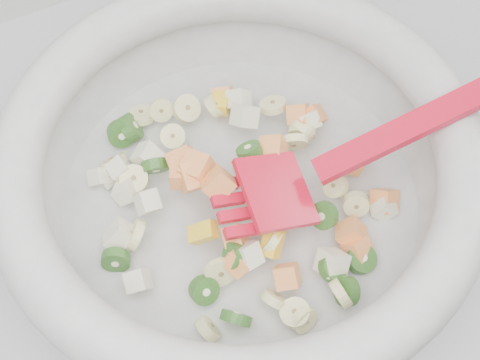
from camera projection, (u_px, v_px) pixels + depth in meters
name	position (u px, v px, depth m)	size (l,w,h in m)	color
counter	(322.00, 268.00, 1.09)	(2.00, 0.60, 0.90)	#9E9FA4
mixing_bowl	(240.00, 171.00, 0.58)	(0.48, 0.42, 0.15)	silver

